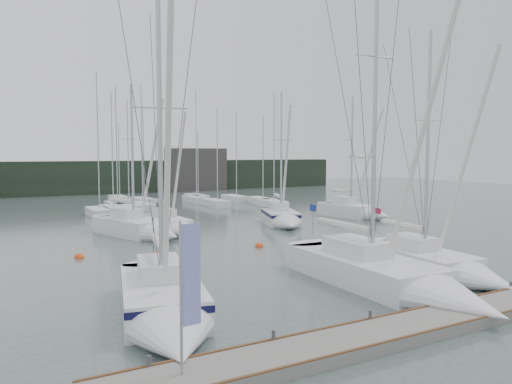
# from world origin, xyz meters

# --- Properties ---
(ground) EXTENTS (160.00, 160.00, 0.00)m
(ground) POSITION_xyz_m (0.00, 0.00, 0.00)
(ground) COLOR #475654
(ground) RESTS_ON ground
(dock) EXTENTS (24.00, 2.00, 0.40)m
(dock) POSITION_xyz_m (0.00, -5.00, 0.20)
(dock) COLOR slate
(dock) RESTS_ON ground
(far_treeline) EXTENTS (90.00, 4.00, 5.00)m
(far_treeline) POSITION_xyz_m (0.00, 62.00, 2.50)
(far_treeline) COLOR black
(far_treeline) RESTS_ON ground
(far_building_right) EXTENTS (10.00, 3.00, 7.00)m
(far_building_right) POSITION_xyz_m (18.00, 60.00, 3.50)
(far_building_right) COLOR #3B3936
(far_building_right) RESTS_ON ground
(mast_forest) EXTENTS (41.23, 24.17, 14.30)m
(mast_forest) POSITION_xyz_m (-2.76, 40.06, 0.48)
(mast_forest) COLOR silver
(mast_forest) RESTS_ON ground
(sailboat_near_left) EXTENTS (5.14, 10.23, 13.42)m
(sailboat_near_left) POSITION_xyz_m (-8.16, -0.15, 0.60)
(sailboat_near_left) COLOR silver
(sailboat_near_left) RESTS_ON ground
(sailboat_near_center) EXTENTS (3.76, 12.48, 18.12)m
(sailboat_near_center) POSITION_xyz_m (2.18, -1.55, 0.60)
(sailboat_near_center) COLOR silver
(sailboat_near_center) RESTS_ON ground
(sailboat_near_right) EXTENTS (3.51, 9.67, 13.42)m
(sailboat_near_right) POSITION_xyz_m (6.25, -0.47, 0.53)
(sailboat_near_right) COLOR silver
(sailboat_near_right) RESTS_ON ground
(sailboat_mid_b) EXTENTS (5.23, 9.08, 12.13)m
(sailboat_mid_b) POSITION_xyz_m (-3.30, 18.85, 0.60)
(sailboat_mid_b) COLOR silver
(sailboat_mid_b) RESTS_ON ground
(sailboat_mid_c) EXTENTS (2.80, 7.35, 11.17)m
(sailboat_mid_c) POSITION_xyz_m (-0.81, 19.19, 0.55)
(sailboat_mid_c) COLOR silver
(sailboat_mid_c) RESTS_ON ground
(sailboat_mid_d) EXTENTS (5.01, 7.87, 12.28)m
(sailboat_mid_d) POSITION_xyz_m (8.86, 18.69, 0.60)
(sailboat_mid_d) COLOR silver
(sailboat_mid_d) RESTS_ON ground
(sailboat_mid_e) EXTENTS (4.01, 7.63, 12.47)m
(sailboat_mid_e) POSITION_xyz_m (17.98, 19.42, 0.60)
(sailboat_mid_e) COLOR silver
(sailboat_mid_e) RESTS_ON ground
(buoy_a) EXTENTS (0.60, 0.60, 0.60)m
(buoy_a) POSITION_xyz_m (-4.64, 11.63, 0.00)
(buoy_a) COLOR #DF4413
(buoy_a) RESTS_ON ground
(buoy_b) EXTENTS (0.59, 0.59, 0.59)m
(buoy_b) POSITION_xyz_m (2.35, 11.47, 0.00)
(buoy_b) COLOR #DF4413
(buoy_b) RESTS_ON ground
(buoy_c) EXTENTS (0.60, 0.60, 0.60)m
(buoy_c) POSITION_xyz_m (-8.75, 13.62, 0.00)
(buoy_c) COLOR #DF4413
(buoy_c) RESTS_ON ground
(dock_banner) EXTENTS (0.62, 0.12, 4.10)m
(dock_banner) POSITION_xyz_m (-9.20, -4.93, 2.82)
(dock_banner) COLOR #A3A5AB
(dock_banner) RESTS_ON dock
(seagull) EXTENTS (0.89, 0.44, 0.18)m
(seagull) POSITION_xyz_m (-0.98, -2.28, 6.09)
(seagull) COLOR white
(seagull) RESTS_ON ground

